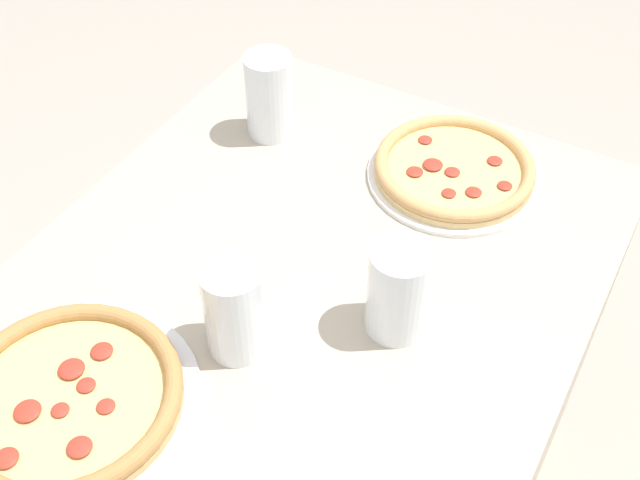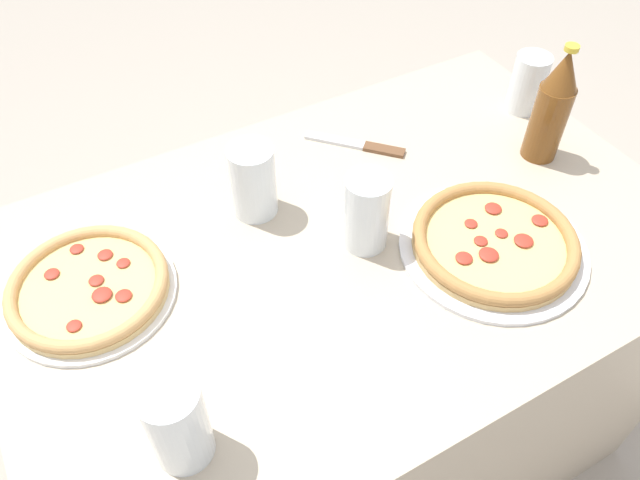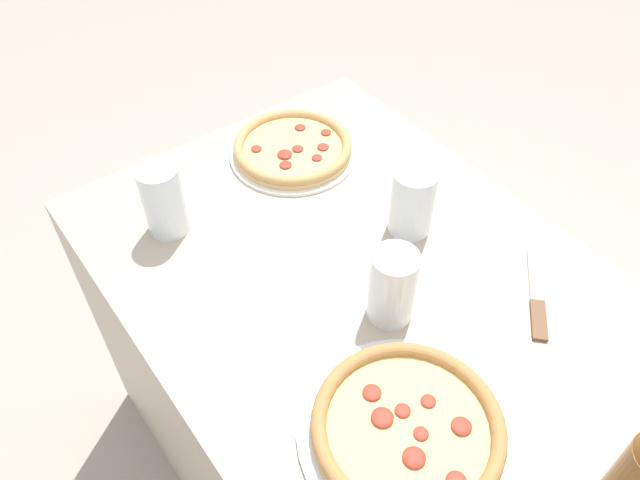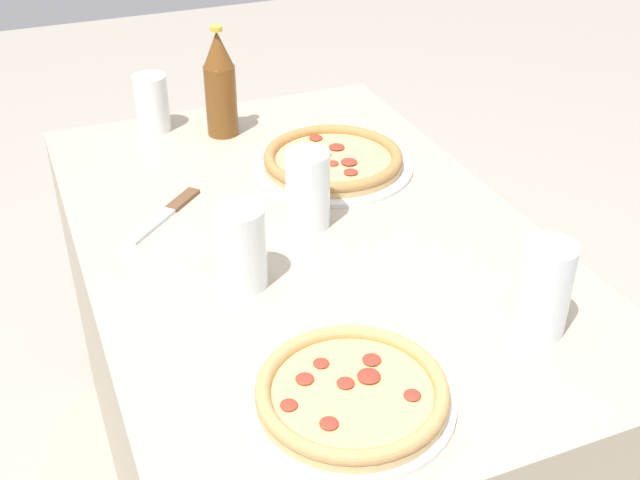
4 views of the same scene
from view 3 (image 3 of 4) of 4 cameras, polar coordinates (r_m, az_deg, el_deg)
name	(u,v)px [view 3 (image 3 of 4)]	position (r m, az deg, el deg)	size (l,w,h in m)	color
ground_plane	(364,479)	(1.78, 4.04, -21.00)	(8.00, 8.00, 0.00)	#A89E8E
table	(373,408)	(1.43, 4.85, -15.09)	(1.23, 0.79, 0.77)	#B7A88E
pizza_salami	(408,428)	(0.96, 8.01, -16.67)	(0.33, 0.33, 0.04)	silver
pizza_margherita	(293,148)	(1.38, -2.49, 8.38)	(0.28, 0.28, 0.04)	white
glass_lemonade	(412,205)	(1.19, 8.39, 3.22)	(0.08, 0.08, 0.14)	white
glass_mango_juice	(392,289)	(1.05, 6.60, -4.52)	(0.08, 0.08, 0.14)	white
glass_iced_tea	(164,202)	(1.21, -14.08, 3.41)	(0.08, 0.08, 0.15)	white
knife	(537,296)	(1.17, 19.20, -4.89)	(0.16, 0.17, 0.01)	brown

